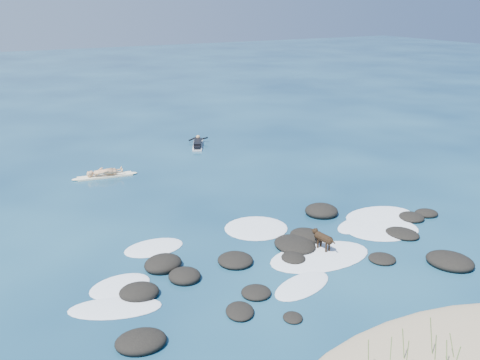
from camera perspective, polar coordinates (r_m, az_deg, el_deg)
ground at (r=19.53m, az=3.09°, el=-6.31°), size 160.00×160.00×0.00m
dune_grass at (r=13.83m, az=21.72°, el=-16.44°), size 4.09×1.62×1.24m
reef_rocks at (r=18.28m, az=6.47°, el=-7.90°), size 14.17×7.23×0.52m
breaking_foam at (r=19.15m, az=5.93°, el=-6.89°), size 14.19×6.66×0.12m
standing_surfer_rig at (r=26.65m, az=-14.31°, el=1.74°), size 3.15×0.88×1.79m
paddling_surfer_rig at (r=31.58m, az=-4.54°, el=3.90°), size 1.71×2.54×0.46m
dog at (r=18.68m, az=8.81°, el=-6.10°), size 0.38×1.15×0.73m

